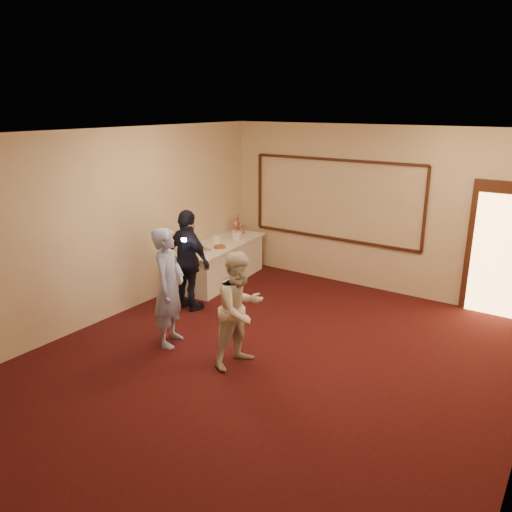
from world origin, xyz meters
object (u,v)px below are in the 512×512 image
at_px(pavlova_tray, 195,249).
at_px(buffet_table, 220,262).
at_px(cupcake_stand, 238,226).
at_px(guest, 188,261).
at_px(plate_stack_a, 217,239).
at_px(plate_stack_b, 237,236).
at_px(tart, 220,247).
at_px(man, 169,287).
at_px(woman, 240,309).

bearing_deg(pavlova_tray, buffet_table, 93.81).
distance_m(cupcake_stand, guest, 2.34).
height_order(cupcake_stand, plate_stack_a, cupcake_stand).
bearing_deg(plate_stack_b, pavlova_tray, -93.73).
relative_size(plate_stack_a, tart, 0.73).
bearing_deg(man, buffet_table, 0.81).
distance_m(plate_stack_b, woman, 3.50).
relative_size(plate_stack_a, guest, 0.11).
bearing_deg(man, woman, -108.21).
distance_m(cupcake_stand, woman, 4.08).
distance_m(plate_stack_b, tart, 0.68).
bearing_deg(buffet_table, pavlova_tray, -86.19).
height_order(man, woman, man).
distance_m(plate_stack_a, tart, 0.41).
distance_m(tart, guest, 1.12).
xyz_separation_m(buffet_table, cupcake_stand, (-0.18, 0.85, 0.53)).
xyz_separation_m(plate_stack_a, plate_stack_b, (0.19, 0.39, 0.01)).
distance_m(pavlova_tray, cupcake_stand, 1.66).
bearing_deg(cupcake_stand, plate_stack_a, -82.14).
bearing_deg(plate_stack_a, man, -65.75).
height_order(pavlova_tray, plate_stack_a, pavlova_tray).
height_order(cupcake_stand, guest, guest).
relative_size(buffet_table, plate_stack_a, 12.55).
bearing_deg(pavlova_tray, woman, -36.75).
bearing_deg(guest, plate_stack_b, -70.82).
xyz_separation_m(plate_stack_b, tart, (0.11, -0.67, -0.06)).
xyz_separation_m(pavlova_tray, man, (1.00, -1.71, 0.01)).
height_order(pavlova_tray, man, man).
height_order(plate_stack_b, woman, woman).
distance_m(cupcake_stand, plate_stack_a, 0.88).
bearing_deg(plate_stack_a, buffet_table, 17.89).
distance_m(buffet_table, plate_stack_b, 0.60).
height_order(buffet_table, plate_stack_a, plate_stack_a).
height_order(buffet_table, cupcake_stand, cupcake_stand).
bearing_deg(plate_stack_b, tart, -81.08).
xyz_separation_m(pavlova_tray, guest, (0.38, -0.61, 0.01)).
bearing_deg(pavlova_tray, tart, 69.87).
bearing_deg(tart, pavlova_tray, -110.13).
xyz_separation_m(tart, man, (0.82, -2.20, 0.07)).
height_order(buffet_table, tart, tart).
relative_size(man, woman, 1.11).
bearing_deg(buffet_table, plate_stack_b, 70.53).
bearing_deg(guest, plate_stack_a, -60.80).
bearing_deg(man, pavlova_tray, 8.38).
height_order(cupcake_stand, woman, woman).
bearing_deg(woman, plate_stack_a, 55.24).
xyz_separation_m(man, guest, (-0.62, 1.11, -0.01)).
distance_m(man, woman, 1.19).
bearing_deg(cupcake_stand, buffet_table, -77.79).
relative_size(buffet_table, pavlova_tray, 3.95).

